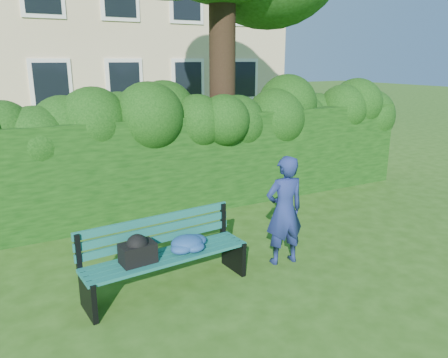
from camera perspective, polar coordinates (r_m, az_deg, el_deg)
ground at (r=6.71m, az=2.49°, el=-9.05°), size 80.00×80.00×0.00m
hedge at (r=8.29m, az=-5.32°, el=2.24°), size 10.00×1.00×1.80m
park_bench at (r=5.46m, az=-7.65°, el=-9.32°), size 2.10×0.72×0.89m
man_reading at (r=6.06m, az=7.89°, el=-4.10°), size 0.60×0.43×1.54m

